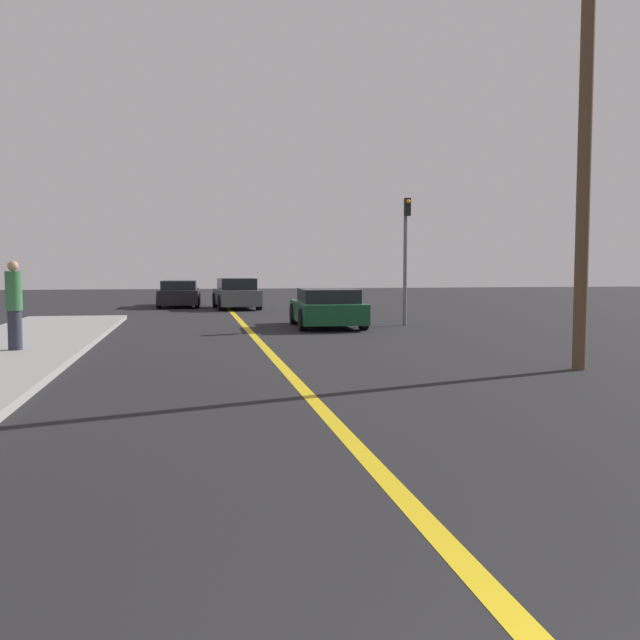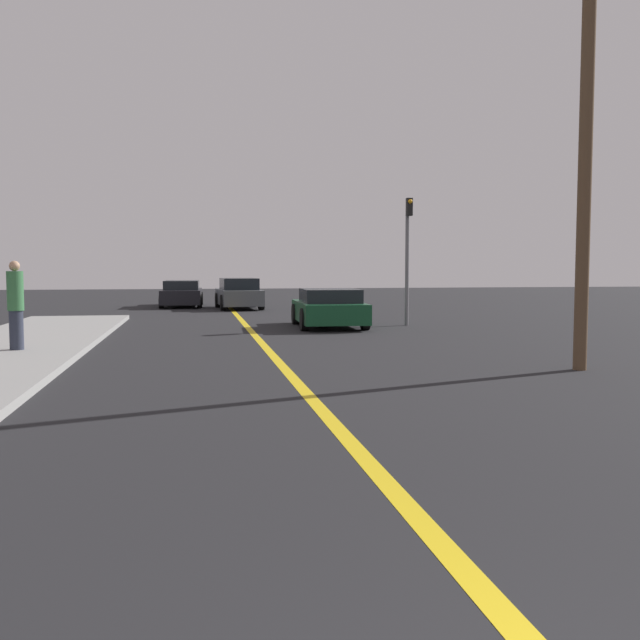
{
  "view_description": "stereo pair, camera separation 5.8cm",
  "coord_description": "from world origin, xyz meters",
  "views": [
    {
      "loc": [
        -1.66,
        -1.42,
        1.85
      ],
      "look_at": [
        0.37,
        9.73,
        1.01
      ],
      "focal_mm": 40.0,
      "sensor_mm": 36.0,
      "label": 1
    },
    {
      "loc": [
        -1.6,
        -1.43,
        1.85
      ],
      "look_at": [
        0.37,
        9.73,
        1.01
      ],
      "focal_mm": 40.0,
      "sensor_mm": 36.0,
      "label": 2
    }
  ],
  "objects": [
    {
      "name": "utility_pole",
      "position": [
        5.23,
        10.31,
        3.8
      ],
      "size": [
        0.24,
        0.24,
        7.61
      ],
      "color": "brown",
      "rests_on": "ground_plane"
    },
    {
      "name": "car_ahead_center",
      "position": [
        0.34,
        30.35,
        0.66
      ],
      "size": [
        2.04,
        4.09,
        1.36
      ],
      "rotation": [
        0.0,
        0.0,
        0.06
      ],
      "color": "#4C5156",
      "rests_on": "ground_plane"
    },
    {
      "name": "pedestrian_mid_group",
      "position": [
        -5.26,
        14.17,
        1.07
      ],
      "size": [
        0.33,
        0.33,
        1.85
      ],
      "color": "#282D3D",
      "rests_on": "sidewalk_left"
    },
    {
      "name": "road_center_line",
      "position": [
        0.0,
        18.0,
        0.0
      ],
      "size": [
        0.2,
        60.0,
        0.01
      ],
      "color": "gold",
      "rests_on": "ground_plane"
    },
    {
      "name": "car_near_right_lane",
      "position": [
        2.48,
        20.11,
        0.59
      ],
      "size": [
        2.13,
        3.96,
        1.18
      ],
      "rotation": [
        0.0,
        0.0,
        -0.03
      ],
      "color": "#144728",
      "rests_on": "ground_plane"
    },
    {
      "name": "car_far_distant",
      "position": [
        -2.18,
        32.62,
        0.6
      ],
      "size": [
        2.0,
        4.77,
        1.23
      ],
      "rotation": [
        0.0,
        0.0,
        -0.03
      ],
      "color": "black",
      "rests_on": "ground_plane"
    },
    {
      "name": "traffic_light",
      "position": [
        5.03,
        20.25,
        2.46
      ],
      "size": [
        0.18,
        0.4,
        4.0
      ],
      "color": "slate",
      "rests_on": "ground_plane"
    }
  ]
}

